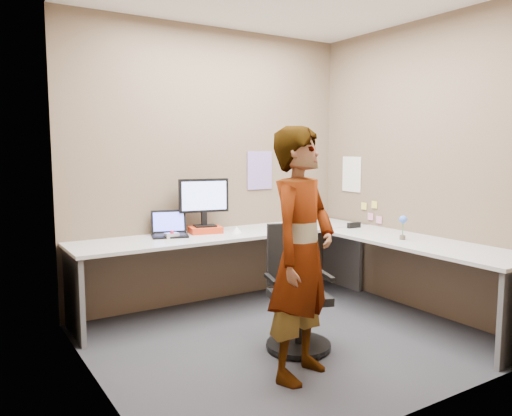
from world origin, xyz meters
TOP-DOWN VIEW (x-y plane):
  - ground at (0.00, 0.00)m, footprint 3.00×3.00m
  - wall_back at (0.00, 1.30)m, footprint 3.00×0.00m
  - wall_right at (1.50, 0.00)m, footprint 0.00×2.70m
  - wall_left at (-1.50, 0.00)m, footprint 0.00×2.70m
  - desk at (0.44, 0.39)m, footprint 2.98×2.58m
  - paper_ream at (-0.19, 1.09)m, footprint 0.34×0.27m
  - monitor at (-0.19, 1.11)m, footprint 0.48×0.18m
  - laptop at (-0.55, 1.12)m, footprint 0.38×0.35m
  - trackball_mouse at (-0.57, 1.00)m, footprint 0.12×0.08m
  - origami at (0.06, 0.93)m, footprint 0.10×0.10m
  - stapler at (1.21, 0.55)m, footprint 0.15×0.05m
  - flower at (1.12, -0.16)m, footprint 0.07×0.07m
  - calendar_purple at (0.55, 1.29)m, footprint 0.30×0.01m
  - calendar_white at (1.49, 0.90)m, footprint 0.01×0.28m
  - sticky_note_a at (1.49, 0.55)m, footprint 0.01×0.07m
  - sticky_note_b at (1.49, 0.60)m, footprint 0.01×0.07m
  - sticky_note_c at (1.49, 0.48)m, footprint 0.01×0.07m
  - sticky_note_d at (1.49, 0.70)m, footprint 0.01×0.07m
  - office_chair at (-0.04, -0.16)m, footprint 0.54×0.52m
  - person at (-0.31, -0.56)m, footprint 0.72×0.62m

SIDE VIEW (x-z plane):
  - ground at x=0.00m, z-range 0.00..0.00m
  - office_chair at x=-0.04m, z-range -0.08..0.85m
  - desk at x=0.44m, z-range 0.22..0.95m
  - trackball_mouse at x=-0.57m, z-range 0.72..0.79m
  - stapler at x=1.21m, z-range 0.73..0.78m
  - paper_ream at x=-0.19m, z-range 0.73..0.79m
  - origami at x=0.06m, z-range 0.73..0.79m
  - laptop at x=-0.55m, z-range 0.67..0.90m
  - sticky_note_c at x=1.49m, z-range 0.76..0.84m
  - sticky_note_b at x=1.49m, z-range 0.78..0.86m
  - person at x=-0.31m, z-range 0.00..1.67m
  - flower at x=1.12m, z-range 0.77..0.98m
  - sticky_note_d at x=1.49m, z-range 0.88..0.96m
  - sticky_note_a at x=1.49m, z-range 0.91..0.99m
  - monitor at x=-0.19m, z-range 0.83..1.29m
  - calendar_white at x=1.49m, z-range 1.06..1.44m
  - calendar_purple at x=0.55m, z-range 1.10..1.50m
  - wall_back at x=0.00m, z-range -0.15..2.85m
  - wall_right at x=1.50m, z-range 0.00..2.70m
  - wall_left at x=-1.50m, z-range 0.00..2.70m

